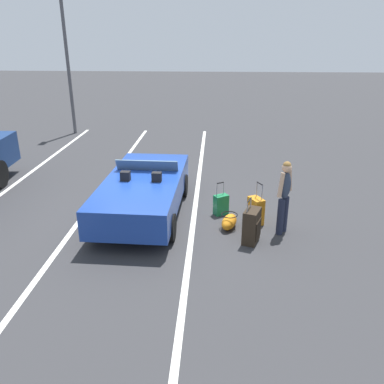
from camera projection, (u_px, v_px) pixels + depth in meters
The scene contains 10 objects.
ground_plane at pixel (145, 214), 9.79m from camera, with size 80.00×80.00×0.00m, color #333335.
lot_line_near at pixel (194, 215), 9.73m from camera, with size 18.00×0.12×0.01m, color silver.
lot_line_mid at pixel (86, 212), 9.87m from camera, with size 18.00×0.12×0.01m, color silver.
convertible_car at pixel (145, 189), 9.77m from camera, with size 4.19×1.94×1.24m.
suitcase_large_black at pixel (252, 226), 8.35m from camera, with size 0.55×0.43×0.97m.
suitcase_medium_bright at pixel (256, 211), 9.22m from camera, with size 0.47×0.40×0.99m.
suitcase_small_carryon at pixel (221, 205), 9.69m from camera, with size 0.35×0.39×0.82m.
duffel_bag at pixel (229, 221), 9.03m from camera, with size 0.70×0.48×0.34m.
traveler_person at pixel (284, 194), 8.55m from camera, with size 0.55×0.42×1.65m.
parking_lamp_post at pixel (67, 54), 16.58m from camera, with size 0.50×0.24×5.82m.
Camera 1 is at (-8.82, -1.68, 4.12)m, focal length 37.21 mm.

